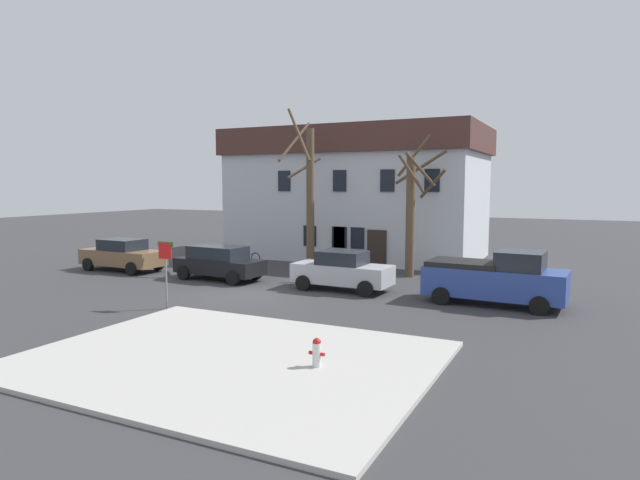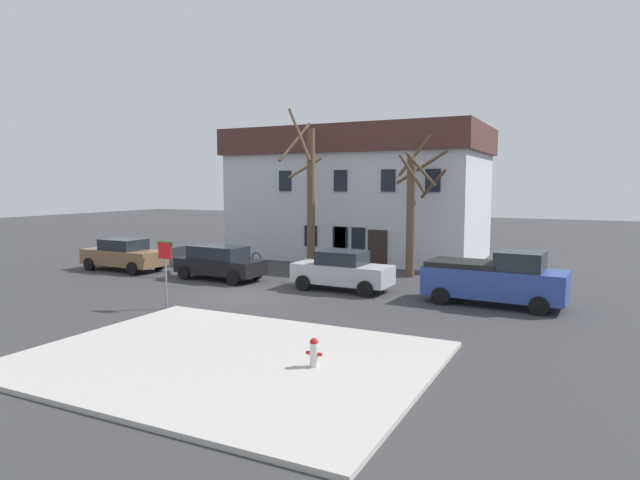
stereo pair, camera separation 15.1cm
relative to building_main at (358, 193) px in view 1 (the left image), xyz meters
name	(u,v)px [view 1 (the left image)]	position (x,y,z in m)	size (l,w,h in m)	color
ground_plane	(242,296)	(0.45, -13.80, -4.06)	(120.00, 120.00, 0.00)	#38383A
sidewalk_slab	(229,359)	(4.92, -20.95, -4.00)	(10.46, 8.05, 0.12)	#B7B5AD
building_main	(358,193)	(0.00, 0.00, 0.00)	(15.56, 8.66, 8.01)	silver
tree_bare_near	(309,194)	(0.06, -6.91, 0.01)	(2.05, 2.57, 8.50)	brown
tree_bare_mid	(412,207)	(5.40, -6.08, -0.59)	(3.07, 3.03, 7.10)	brown
car_brown_sedan	(123,255)	(-9.01, -11.04, -3.21)	(4.76, 2.17, 1.70)	brown
car_black_wagon	(219,262)	(-2.67, -11.11, -3.21)	(4.54, 2.16, 1.64)	black
car_silver_sedan	(342,271)	(3.73, -10.90, -3.20)	(4.34, 2.03, 1.73)	#B7BABF
pickup_truck_blue	(496,278)	(10.15, -10.95, -3.04)	(5.30, 2.43, 2.12)	#2D4799
fire_hydrant	(317,352)	(7.34, -20.66, -3.57)	(0.42, 0.22, 0.72)	silver
street_sign_pole	(166,262)	(-0.65, -17.05, -2.29)	(0.76, 0.07, 2.51)	slate
bicycle_leaning	(249,258)	(-4.30, -6.02, -3.70)	(1.73, 0.39, 1.03)	black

